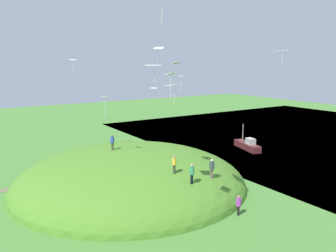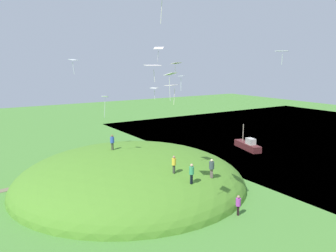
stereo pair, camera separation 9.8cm
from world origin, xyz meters
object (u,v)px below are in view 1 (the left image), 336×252
person_on_hilltop (112,141)px  kite_0 (153,66)px  person_walking_path (192,171)px  mooring_post (216,165)px  kite_8 (282,51)px  kite_10 (172,86)px  person_near_shore (239,203)px  boat_on_lake (248,145)px  person_watching_kites (174,162)px  kite_2 (105,99)px  kite_7 (74,61)px  kite_1 (159,49)px  person_with_child (212,166)px  kite_6 (182,77)px  kite_9 (154,88)px  kite_3 (176,63)px  kite_5 (171,75)px

person_on_hilltop → kite_0: (1.55, 11.36, 7.92)m
person_on_hilltop → person_walking_path: size_ratio=0.90×
mooring_post → kite_8: bearing=75.4°
kite_8 → kite_10: (7.18, -5.96, -2.98)m
kite_10 → person_near_shore: bearing=120.8°
boat_on_lake → person_near_shore: 23.90m
person_on_hilltop → person_watching_kites: (-2.41, 8.20, -0.74)m
kite_2 → kite_7: 5.82m
person_on_hilltop → kite_1: (-7.19, -2.29, 9.76)m
person_with_child → kite_6: size_ratio=1.11×
person_walking_path → kite_9: 14.17m
kite_6 → kite_10: size_ratio=0.92×
person_on_hilltop → kite_9: kite_9 is taller
boat_on_lake → kite_7: 29.48m
person_watching_kites → kite_3: size_ratio=1.17×
kite_8 → kite_10: 9.79m
kite_6 → kite_8: bearing=103.6°
person_on_hilltop → kite_3: size_ratio=1.18×
kite_1 → kite_8: size_ratio=1.37×
mooring_post → person_walking_path: bearing=39.9°
kite_8 → mooring_post: kite_8 is taller
person_watching_kites → kite_0: (3.97, 3.17, 8.66)m
kite_1 → kite_3: (-0.54, 2.91, -1.71)m
kite_5 → person_watching_kites: bearing=-125.6°
boat_on_lake → kite_9: kite_9 is taller
person_on_hilltop → mooring_post: (-12.92, 1.77, -4.30)m
person_watching_kites → kite_5: kite_5 is taller
kite_8 → kite_10: kite_8 is taller
kite_0 → mooring_post: (-14.47, -9.60, -12.22)m
person_watching_kites → kite_5: bearing=124.4°
person_walking_path → kite_10: (0.32, -2.63, 7.29)m
person_on_hilltop → kite_10: bearing=176.9°
kite_9 → kite_0: bearing=59.3°
person_with_child → kite_9: size_ratio=1.28×
kite_6 → kite_7: (10.28, -4.65, 1.71)m
person_near_shore → kite_8: kite_8 is taller
kite_0 → kite_5: size_ratio=0.66×
boat_on_lake → kite_3: bearing=-60.8°
kite_5 → kite_0: bearing=-90.3°
kite_3 → mooring_post: kite_3 is taller
person_walking_path → kite_8: 12.79m
kite_6 → kite_10: bearing=47.7°
boat_on_lake → kite_2: (25.06, 5.26, 8.93)m
person_on_hilltop → kite_5: 15.64m
boat_on_lake → mooring_post: boat_on_lake is taller
person_on_hilltop → person_with_child: bearing=-172.2°
person_near_shore → kite_0: 14.00m
kite_0 → kite_1: bearing=-122.6°
person_near_shore → person_walking_path: bearing=-109.1°
kite_2 → kite_7: (1.55, -4.22, 3.70)m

